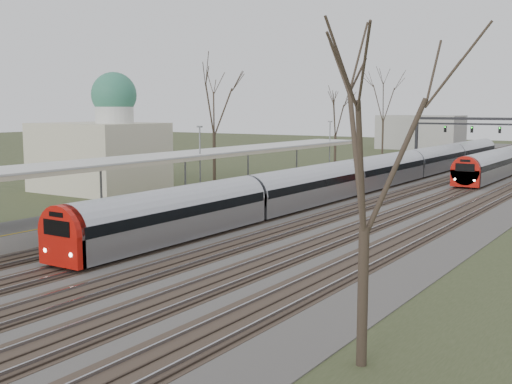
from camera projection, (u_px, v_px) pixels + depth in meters
track_bed at (413, 188)px, 58.24m from camera, size 24.00×160.00×0.22m
platform at (215, 198)px, 48.74m from camera, size 3.50×69.00×1.00m
canopy at (176, 157)px, 44.55m from camera, size 4.10×50.00×3.11m
dome_building at (101, 149)px, 55.62m from camera, size 10.00×8.00×10.30m
signal_gantry at (495, 127)px, 82.46m from camera, size 21.00×0.59×6.08m
tree_west_far at (214, 100)px, 60.79m from camera, size 5.50×5.50×11.33m
tree_east_near at (366, 135)px, 17.31m from camera, size 4.50×4.50×9.27m
train_near at (383, 171)px, 59.24m from camera, size 2.62×75.21×3.05m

